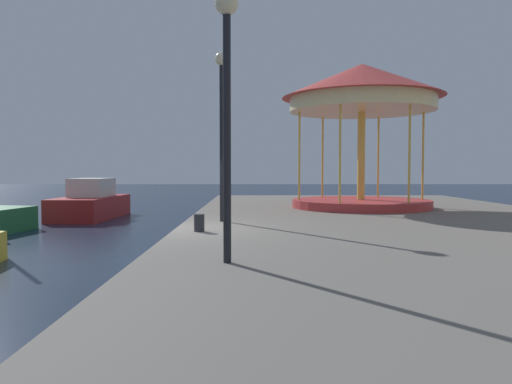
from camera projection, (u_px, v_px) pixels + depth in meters
ground_plane at (176, 261)px, 11.83m from camera, size 120.00×120.00×0.00m
quay_dock at (425, 244)px, 11.86m from camera, size 12.12×29.29×0.80m
motorboat_red at (91, 203)px, 21.98m from camera, size 2.38×5.01×1.81m
carousel at (362, 101)px, 17.79m from camera, size 5.85×5.85×5.26m
lamp_post_mid_promenade at (227, 77)px, 7.29m from camera, size 0.36×0.36×4.07m
lamp_post_far_end at (222, 107)px, 13.12m from camera, size 0.36×0.36×4.56m
bollard_north at (199, 223)px, 11.11m from camera, size 0.24×0.24×0.40m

